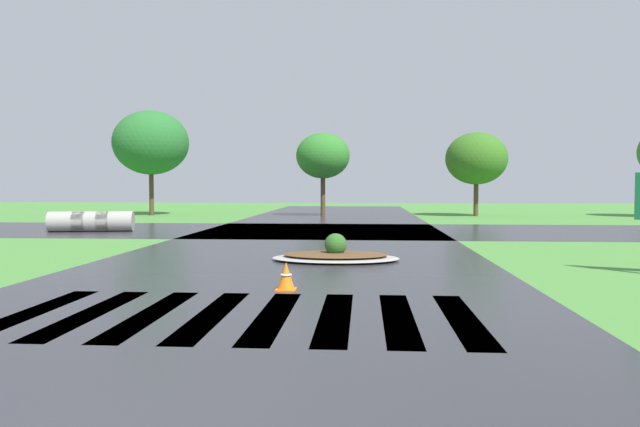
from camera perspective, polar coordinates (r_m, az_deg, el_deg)
The scene contains 7 objects.
asphalt_roadway at distance 14.13m, azimuth -3.11°, elevation -5.02°, with size 9.77×80.00×0.01m, color #2B2B30.
asphalt_cross_road at distance 25.43m, azimuth 0.12°, elevation -1.58°, with size 90.00×8.79×0.01m, color #2B2B30.
crosswalk_stripes at distance 9.13m, azimuth -7.20°, elevation -9.31°, with size 6.75×3.58×0.01m.
median_island at distance 15.46m, azimuth 1.45°, elevation -3.88°, with size 3.19×2.08×0.68m.
drainage_pipe_stack at distance 26.52m, azimuth -20.40°, elevation -0.70°, with size 3.39×1.43×0.82m.
traffic_cone at distance 11.13m, azimuth -3.15°, elevation -5.88°, with size 0.36×0.36×0.51m.
background_treeline at distance 37.30m, azimuth 3.59°, elevation 5.88°, with size 35.17×4.63×6.45m.
Camera 1 is at (1.76, -3.89, 1.90)m, focal length 34.61 mm.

